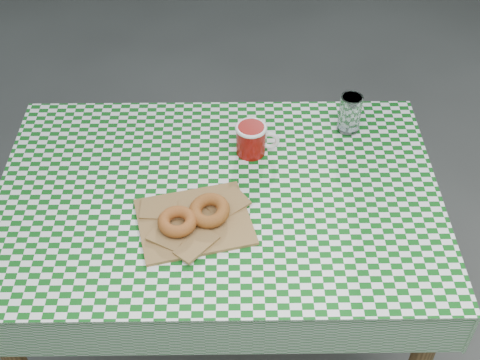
% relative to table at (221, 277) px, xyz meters
% --- Properties ---
extents(ground, '(60.00, 60.00, 0.00)m').
position_rel_table_xyz_m(ground, '(-0.09, -0.02, -0.38)').
color(ground, '#4D4D48').
rests_on(ground, ground).
extents(table, '(1.30, 0.93, 0.75)m').
position_rel_table_xyz_m(table, '(0.00, 0.00, 0.00)').
color(table, brown).
rests_on(table, ground).
extents(tablecloth, '(1.32, 0.96, 0.01)m').
position_rel_table_xyz_m(tablecloth, '(0.00, -0.00, 0.38)').
color(tablecloth, '#0C5214').
rests_on(tablecloth, table).
extents(paper_bag, '(0.32, 0.27, 0.02)m').
position_rel_table_xyz_m(paper_bag, '(-0.07, -0.10, 0.39)').
color(paper_bag, olive).
rests_on(paper_bag, tablecloth).
extents(bagel_front, '(0.13, 0.13, 0.03)m').
position_rel_table_xyz_m(bagel_front, '(-0.12, -0.12, 0.41)').
color(bagel_front, '#A04A21').
rests_on(bagel_front, paper_bag).
extents(bagel_back, '(0.16, 0.16, 0.03)m').
position_rel_table_xyz_m(bagel_back, '(-0.03, -0.09, 0.41)').
color(bagel_back, '#A55A22').
rests_on(bagel_back, paper_bag).
extents(coffee_mug, '(0.20, 0.20, 0.10)m').
position_rel_table_xyz_m(coffee_mug, '(0.11, 0.16, 0.43)').
color(coffee_mug, maroon).
rests_on(coffee_mug, tablecloth).
extents(drinking_glass, '(0.08, 0.08, 0.12)m').
position_rel_table_xyz_m(drinking_glass, '(0.42, 0.24, 0.44)').
color(drinking_glass, silver).
rests_on(drinking_glass, tablecloth).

